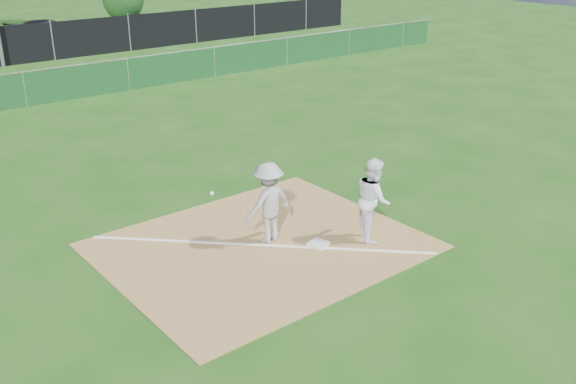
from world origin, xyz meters
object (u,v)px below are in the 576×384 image
object	(u,v)px
first_base	(318,244)
play_at_first	(269,203)
runner	(373,199)
car_right	(50,31)

from	to	relation	value
first_base	play_at_first	xyz separation A→B (m)	(-0.62, 0.82, 0.80)
runner	car_right	distance (m)	28.24
first_base	car_right	bearing A→B (deg)	80.30
runner	car_right	bearing A→B (deg)	24.73
play_at_first	runner	xyz separation A→B (m)	(1.76, -1.20, 0.01)
first_base	runner	world-z (taller)	runner
play_at_first	runner	size ratio (longest dim) A/B	1.10
play_at_first	runner	distance (m)	2.13
first_base	play_at_first	bearing A→B (deg)	127.40
play_at_first	car_right	distance (m)	27.34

